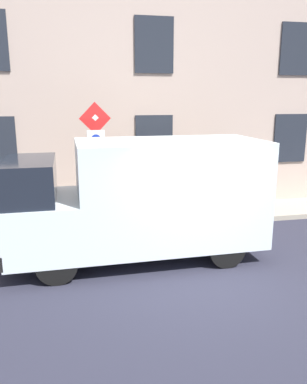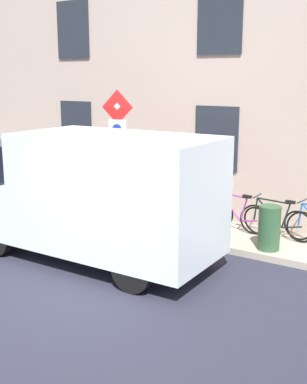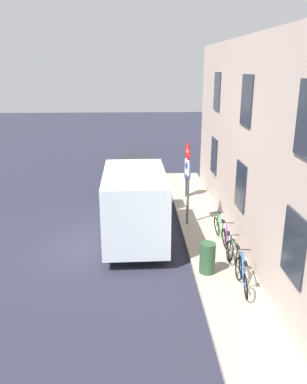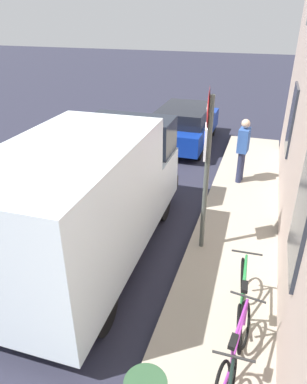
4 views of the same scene
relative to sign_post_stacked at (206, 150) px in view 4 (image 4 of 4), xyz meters
The scene contains 8 objects.
ground_plane 4.19m from the sign_post_stacked, 150.36° to the right, with size 80.00×80.00×0.00m, color #272736.
sidewalk_slab 2.82m from the sign_post_stacked, 70.23° to the right, with size 1.70×17.95×0.14m, color #A59C8A.
sign_post_stacked is the anchor object (origin of this frame).
delivery_van 2.23m from the sign_post_stacked, 157.34° to the right, with size 2.10×5.37×2.50m.
parked_hatchback 6.52m from the sign_post_stacked, 106.08° to the left, with size 1.77×4.01×1.38m.
bicycle_purple 3.21m from the sign_post_stacked, 70.00° to the right, with size 0.50×1.72×0.89m.
bicycle_green 2.51m from the sign_post_stacked, 60.12° to the right, with size 0.46×1.71×0.89m.
pedestrian 3.51m from the sign_post_stacked, 82.29° to the left, with size 0.30×0.42×1.72m.
Camera 4 is at (4.02, -3.96, 4.30)m, focal length 32.91 mm.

